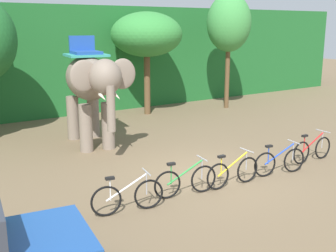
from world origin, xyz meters
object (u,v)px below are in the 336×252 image
Objects in this scene: bike_green at (186,181)px; bike_red at (312,149)px; bike_white at (128,196)px; bike_yellow at (233,172)px; elephant at (91,83)px; tree_center_left at (147,35)px; tree_far_right at (229,23)px; bike_blue at (280,161)px.

bike_red is at bearing 0.54° from bike_green.
bike_yellow is (3.07, -0.08, 0.00)m from bike_white.
bike_red is at bearing -47.24° from elephant.
tree_center_left is 10.63m from bike_green.
tree_center_left is at bearing 40.02° from elephant.
bike_red is at bearing 3.46° from bike_yellow.
tree_far_right reaches higher than bike_yellow.
elephant is 2.47× the size of bike_yellow.
tree_center_left reaches higher than bike_red.
bike_white is 4.78m from bike_blue.
tree_center_left is at bearing 82.64° from bike_blue.
tree_center_left is 10.29m from bike_yellow.
tree_far_right is 9.77m from bike_red.
bike_yellow is at bearing -74.89° from elephant.
bike_white and bike_yellow have the same top height.
bike_red is (3.46, 0.21, 0.00)m from bike_yellow.
tree_far_right reaches higher than tree_center_left.
tree_center_left is at bearing 168.15° from tree_far_right.
bike_yellow is (1.41, -0.16, 0.00)m from bike_green.
elephant is at bearing -161.83° from tree_far_right.
elephant is (-4.42, -3.71, -1.50)m from tree_center_left.
tree_center_left is 2.81× the size of bike_white.
bike_red is (4.87, 0.05, 0.00)m from bike_green.
bike_green is (-8.52, -8.25, -3.84)m from tree_far_right.
tree_center_left is 2.78× the size of bike_red.
bike_red is at bearing 8.62° from bike_blue.
bike_yellow is (-2.91, -9.29, -3.32)m from tree_center_left.
elephant is 6.06m from bike_yellow.
tree_far_right is 10.76m from bike_blue.
bike_blue is (4.78, -0.14, 0.00)m from bike_white.
bike_blue is (-5.41, -8.47, -3.84)m from tree_far_right.
bike_white and bike_blue have the same top height.
tree_far_right reaches higher than bike_white.
tree_far_right is at bearing 39.28° from bike_white.
bike_white is 0.99× the size of bike_yellow.
tree_far_right is at bearing 65.98° from bike_red.
elephant is 6.00m from bike_white.
bike_white is at bearing 178.53° from bike_yellow.
tree_center_left is 10.00m from bike_blue.
tree_center_left reaches higher than bike_blue.
bike_green is (1.66, 0.08, 0.00)m from bike_white.
bike_green is 4.87m from bike_red.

